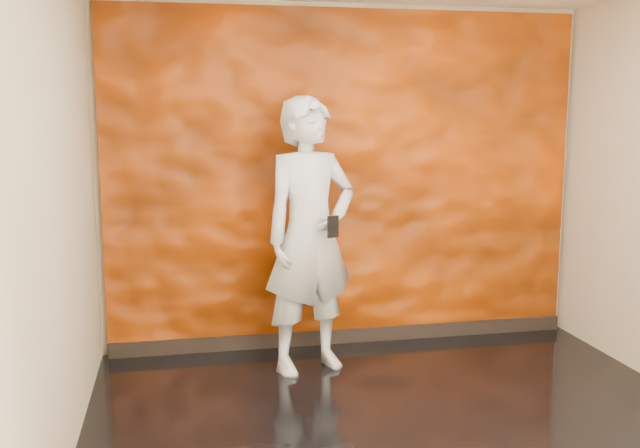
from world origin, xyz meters
The scene contains 5 objects.
room centered at (0.00, 0.00, 1.40)m, with size 4.02×4.02×2.81m.
feature_wall centered at (0.00, 1.96, 1.38)m, with size 3.90×0.06×2.75m, color #CF4200.
baseboard centered at (0.00, 1.92, 0.06)m, with size 3.90×0.04×0.12m, color black.
man centered at (-0.41, 1.39, 1.03)m, with size 0.75×0.49×2.06m, color #91979E.
phone centered at (-0.30, 1.10, 1.14)m, with size 0.08×0.02×0.16m, color black.
Camera 1 is at (-1.37, -3.74, 1.95)m, focal length 40.00 mm.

